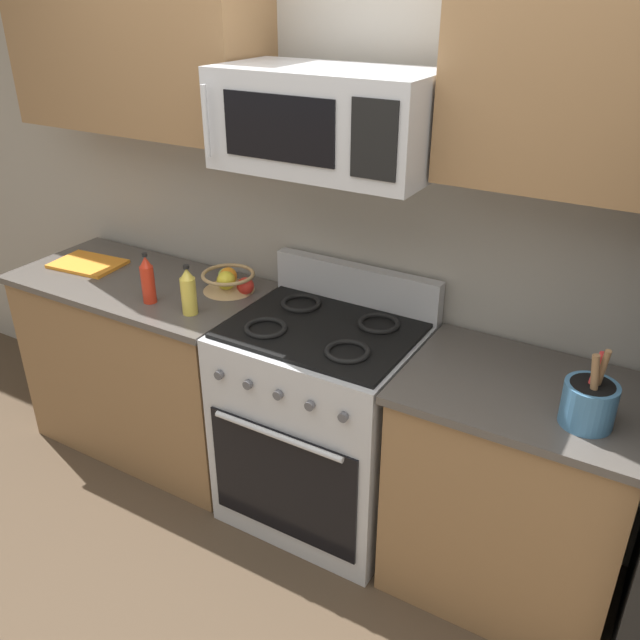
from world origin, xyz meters
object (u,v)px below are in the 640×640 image
(range_oven, at_px, (323,421))
(bottle_oil, at_px, (188,292))
(fruit_basket, at_px, (228,280))
(bottle_hot_sauce, at_px, (148,280))
(microwave, at_px, (327,120))
(apple_loose, at_px, (245,286))
(utensil_crock, at_px, (589,402))
(cutting_board, at_px, (88,264))

(range_oven, xyz_separation_m, bottle_oil, (-0.55, -0.15, 0.54))
(fruit_basket, distance_m, bottle_hot_sauce, 0.35)
(microwave, bearing_deg, bottle_hot_sauce, -167.18)
(microwave, bearing_deg, apple_loose, 168.00)
(range_oven, distance_m, utensil_crock, 1.15)
(range_oven, distance_m, bottle_oil, 0.79)
(range_oven, bearing_deg, cutting_board, 179.83)
(cutting_board, bearing_deg, microwave, 1.00)
(cutting_board, bearing_deg, utensil_crock, -2.91)
(utensil_crock, xyz_separation_m, bottle_hot_sauce, (-1.80, -0.03, 0.02))
(fruit_basket, distance_m, cutting_board, 0.78)
(microwave, height_order, apple_loose, microwave)
(microwave, distance_m, fruit_basket, 0.95)
(fruit_basket, height_order, cutting_board, fruit_basket)
(bottle_oil, bearing_deg, bottle_hot_sauce, -179.15)
(apple_loose, height_order, bottle_hot_sauce, bottle_hot_sauce)
(bottle_hot_sauce, bearing_deg, range_oven, 10.90)
(cutting_board, bearing_deg, fruit_basket, 8.46)
(range_oven, height_order, microwave, microwave)
(utensil_crock, bearing_deg, apple_loose, 170.76)
(microwave, distance_m, cutting_board, 1.55)
(apple_loose, bearing_deg, bottle_oil, -107.25)
(microwave, xyz_separation_m, cutting_board, (-1.33, -0.02, -0.80))
(bottle_oil, bearing_deg, apple_loose, 72.75)
(apple_loose, bearing_deg, microwave, -12.00)
(utensil_crock, bearing_deg, microwave, 172.04)
(utensil_crock, relative_size, apple_loose, 3.57)
(fruit_basket, relative_size, bottle_oil, 1.10)
(bottle_oil, bearing_deg, range_oven, 14.77)
(bottle_hot_sauce, distance_m, bottle_oil, 0.22)
(microwave, height_order, bottle_hot_sauce, microwave)
(cutting_board, distance_m, bottle_hot_sauce, 0.58)
(fruit_basket, distance_m, apple_loose, 0.09)
(microwave, relative_size, apple_loose, 10.07)
(range_oven, relative_size, cutting_board, 3.31)
(range_oven, xyz_separation_m, bottle_hot_sauce, (-0.78, -0.15, 0.54))
(microwave, distance_m, bottle_hot_sauce, 1.06)
(apple_loose, xyz_separation_m, bottle_oil, (-0.08, -0.27, 0.06))
(apple_loose, xyz_separation_m, cutting_board, (-0.86, -0.12, -0.03))
(apple_loose, height_order, bottle_oil, bottle_oil)
(range_oven, xyz_separation_m, cutting_board, (-1.33, 0.00, 0.44))
(range_oven, xyz_separation_m, fruit_basket, (-0.56, 0.12, 0.49))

